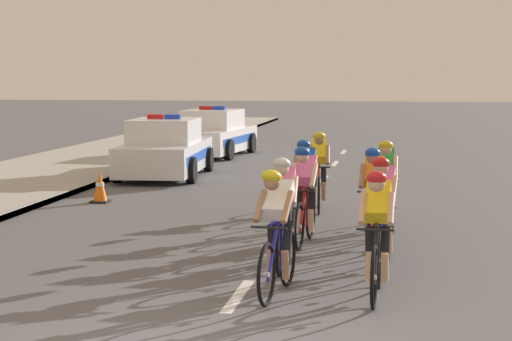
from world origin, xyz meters
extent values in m
cube|color=#A3A099|center=(-7.25, 14.00, 0.06)|extent=(4.34, 60.00, 0.12)
cube|color=#9E9E99|center=(-5.16, 14.00, 0.07)|extent=(0.16, 60.00, 0.13)
cube|color=white|center=(0.00, 2.71, 0.00)|extent=(0.14, 1.60, 0.01)
cube|color=white|center=(0.00, 6.71, 0.00)|extent=(0.14, 1.60, 0.01)
cube|color=white|center=(0.00, 10.71, 0.00)|extent=(0.14, 1.60, 0.01)
cube|color=white|center=(0.00, 14.71, 0.00)|extent=(0.14, 1.60, 0.01)
cube|color=white|center=(0.00, 18.71, 0.00)|extent=(0.14, 1.60, 0.01)
cube|color=white|center=(0.00, 22.71, 0.00)|extent=(0.14, 1.60, 0.01)
torus|color=black|center=(0.40, 2.30, 0.36)|extent=(0.13, 0.72, 0.72)
cylinder|color=#99999E|center=(0.40, 2.30, 0.36)|extent=(0.07, 0.07, 0.06)
torus|color=black|center=(0.52, 3.30, 0.36)|extent=(0.13, 0.72, 0.72)
cylinder|color=#99999E|center=(0.52, 3.30, 0.36)|extent=(0.07, 0.07, 0.06)
cylinder|color=#1E1E99|center=(0.45, 2.75, 0.90)|extent=(0.10, 0.55, 0.04)
cylinder|color=#1E1E99|center=(0.43, 2.58, 0.58)|extent=(0.10, 0.48, 0.63)
cylinder|color=#1E1E99|center=(0.47, 2.95, 0.60)|extent=(0.04, 0.04, 0.65)
cylinder|color=black|center=(0.41, 2.40, 0.88)|extent=(0.42, 0.08, 0.03)
cube|color=black|center=(0.47, 2.95, 0.94)|extent=(0.12, 0.23, 0.05)
cube|color=white|center=(0.46, 2.82, 1.14)|extent=(0.34, 0.58, 0.45)
cube|color=black|center=(0.47, 2.94, 0.98)|extent=(0.30, 0.23, 0.18)
cylinder|color=black|center=(0.56, 2.88, 0.64)|extent=(0.14, 0.23, 0.40)
cylinder|color=#9E7051|center=(0.55, 2.80, 0.37)|extent=(0.11, 0.16, 0.36)
cylinder|color=black|center=(0.38, 2.90, 0.64)|extent=(0.13, 0.18, 0.40)
cylinder|color=#9E7051|center=(0.37, 2.82, 0.37)|extent=(0.10, 0.13, 0.36)
cylinder|color=#9E7051|center=(0.59, 2.59, 1.09)|extent=(0.12, 0.41, 0.35)
cylinder|color=#9E7051|center=(0.28, 2.63, 1.09)|extent=(0.12, 0.41, 0.35)
sphere|color=#9E7051|center=(0.43, 2.53, 1.38)|extent=(0.19, 0.19, 0.19)
ellipsoid|color=yellow|center=(0.42, 2.52, 1.45)|extent=(0.26, 0.34, 0.24)
torus|color=black|center=(1.59, 2.35, 0.36)|extent=(0.07, 0.73, 0.72)
cylinder|color=#99999E|center=(1.59, 2.35, 0.36)|extent=(0.06, 0.06, 0.06)
torus|color=black|center=(1.63, 3.35, 0.36)|extent=(0.07, 0.73, 0.72)
cylinder|color=#99999E|center=(1.63, 3.35, 0.36)|extent=(0.06, 0.06, 0.06)
cylinder|color=black|center=(1.61, 2.80, 0.90)|extent=(0.06, 0.55, 0.04)
cylinder|color=black|center=(1.60, 2.62, 0.58)|extent=(0.06, 0.48, 0.63)
cylinder|color=black|center=(1.62, 3.00, 0.60)|extent=(0.04, 0.04, 0.65)
cylinder|color=black|center=(1.60, 2.45, 0.88)|extent=(0.42, 0.04, 0.03)
cube|color=black|center=(1.62, 3.00, 0.94)|extent=(0.11, 0.22, 0.05)
cube|color=yellow|center=(1.61, 2.87, 1.14)|extent=(0.30, 0.55, 0.47)
cube|color=black|center=(1.62, 2.99, 0.98)|extent=(0.29, 0.21, 0.18)
cylinder|color=black|center=(1.71, 2.93, 0.64)|extent=(0.12, 0.23, 0.40)
cylinder|color=tan|center=(1.70, 2.85, 0.37)|extent=(0.10, 0.16, 0.36)
cylinder|color=black|center=(1.53, 2.94, 0.64)|extent=(0.12, 0.17, 0.40)
cylinder|color=tan|center=(1.52, 2.86, 0.37)|extent=(0.09, 0.13, 0.36)
cylinder|color=tan|center=(1.77, 2.65, 1.09)|extent=(0.09, 0.40, 0.35)
cylinder|color=tan|center=(1.45, 2.66, 1.09)|extent=(0.09, 0.40, 0.35)
sphere|color=tan|center=(1.60, 2.57, 1.38)|extent=(0.19, 0.19, 0.19)
ellipsoid|color=red|center=(1.60, 2.56, 1.45)|extent=(0.24, 0.32, 0.24)
torus|color=black|center=(0.35, 3.79, 0.36)|extent=(0.07, 0.73, 0.72)
cylinder|color=#99999E|center=(0.35, 3.79, 0.36)|extent=(0.06, 0.06, 0.06)
torus|color=black|center=(0.32, 4.79, 0.36)|extent=(0.07, 0.73, 0.72)
cylinder|color=#99999E|center=(0.32, 4.79, 0.36)|extent=(0.06, 0.06, 0.06)
cylinder|color=#1E1E99|center=(0.34, 4.24, 0.90)|extent=(0.05, 0.55, 0.04)
cylinder|color=#1E1E99|center=(0.34, 4.06, 0.58)|extent=(0.06, 0.48, 0.63)
cylinder|color=#1E1E99|center=(0.33, 4.44, 0.60)|extent=(0.04, 0.04, 0.65)
cylinder|color=black|center=(0.35, 3.89, 0.88)|extent=(0.42, 0.04, 0.03)
cube|color=black|center=(0.33, 4.44, 0.94)|extent=(0.11, 0.22, 0.05)
cube|color=pink|center=(0.33, 4.31, 1.14)|extent=(0.30, 0.56, 0.45)
cube|color=black|center=(0.33, 4.43, 0.98)|extent=(0.29, 0.21, 0.18)
cylinder|color=black|center=(0.42, 4.38, 0.64)|extent=(0.12, 0.23, 0.40)
cylinder|color=beige|center=(0.42, 4.30, 0.37)|extent=(0.09, 0.16, 0.36)
cylinder|color=black|center=(0.24, 4.37, 0.64)|extent=(0.12, 0.17, 0.40)
cylinder|color=beige|center=(0.24, 4.29, 0.37)|extent=(0.09, 0.13, 0.36)
cylinder|color=beige|center=(0.50, 4.10, 1.09)|extent=(0.09, 0.40, 0.35)
cylinder|color=beige|center=(0.18, 4.09, 1.09)|extent=(0.09, 0.40, 0.35)
sphere|color=beige|center=(0.34, 4.01, 1.38)|extent=(0.19, 0.19, 0.19)
ellipsoid|color=white|center=(0.34, 4.00, 1.45)|extent=(0.24, 0.32, 0.24)
torus|color=black|center=(1.59, 4.07, 0.36)|extent=(0.11, 0.72, 0.72)
cylinder|color=#99999E|center=(1.59, 4.07, 0.36)|extent=(0.07, 0.07, 0.06)
torus|color=black|center=(1.69, 5.07, 0.36)|extent=(0.11, 0.72, 0.72)
cylinder|color=#99999E|center=(1.69, 5.07, 0.36)|extent=(0.07, 0.07, 0.06)
cylinder|color=#1E1E99|center=(1.64, 4.52, 0.90)|extent=(0.09, 0.55, 0.04)
cylinder|color=#1E1E99|center=(1.62, 4.35, 0.58)|extent=(0.09, 0.48, 0.63)
cylinder|color=#1E1E99|center=(1.66, 4.72, 0.60)|extent=(0.04, 0.04, 0.65)
cylinder|color=black|center=(1.60, 4.17, 0.88)|extent=(0.42, 0.07, 0.03)
cube|color=black|center=(1.66, 4.72, 0.94)|extent=(0.12, 0.23, 0.05)
cube|color=pink|center=(1.64, 4.60, 1.14)|extent=(0.33, 0.57, 0.46)
cube|color=black|center=(1.65, 4.71, 0.98)|extent=(0.30, 0.23, 0.18)
cylinder|color=black|center=(1.74, 4.65, 0.64)|extent=(0.13, 0.23, 0.40)
cylinder|color=tan|center=(1.73, 4.57, 0.37)|extent=(0.10, 0.16, 0.36)
cylinder|color=black|center=(1.56, 4.67, 0.64)|extent=(0.13, 0.18, 0.40)
cylinder|color=tan|center=(1.55, 4.59, 0.37)|extent=(0.10, 0.13, 0.36)
cylinder|color=tan|center=(1.78, 4.37, 1.09)|extent=(0.11, 0.41, 0.35)
cylinder|color=tan|center=(1.46, 4.40, 1.09)|extent=(0.11, 0.41, 0.35)
sphere|color=tan|center=(1.61, 4.30, 1.38)|extent=(0.19, 0.19, 0.19)
ellipsoid|color=red|center=(1.61, 4.29, 1.45)|extent=(0.26, 0.34, 0.24)
torus|color=black|center=(0.41, 5.54, 0.36)|extent=(0.09, 0.73, 0.72)
cylinder|color=#99999E|center=(0.41, 5.54, 0.36)|extent=(0.06, 0.06, 0.06)
torus|color=black|center=(0.48, 6.54, 0.36)|extent=(0.09, 0.73, 0.72)
cylinder|color=#99999E|center=(0.48, 6.54, 0.36)|extent=(0.06, 0.06, 0.06)
cylinder|color=#B21919|center=(0.44, 5.99, 0.90)|extent=(0.07, 0.55, 0.04)
cylinder|color=#B21919|center=(0.43, 5.81, 0.58)|extent=(0.07, 0.48, 0.63)
cylinder|color=#B21919|center=(0.45, 6.19, 0.60)|extent=(0.04, 0.04, 0.65)
cylinder|color=black|center=(0.42, 5.64, 0.88)|extent=(0.42, 0.06, 0.03)
cube|color=black|center=(0.45, 6.19, 0.94)|extent=(0.11, 0.23, 0.05)
cube|color=pink|center=(0.45, 6.06, 1.14)|extent=(0.32, 0.57, 0.44)
cube|color=black|center=(0.45, 6.18, 0.98)|extent=(0.29, 0.22, 0.18)
cylinder|color=black|center=(0.54, 6.12, 0.64)|extent=(0.13, 0.23, 0.40)
cylinder|color=beige|center=(0.53, 6.04, 0.37)|extent=(0.10, 0.16, 0.36)
cylinder|color=black|center=(0.36, 6.13, 0.64)|extent=(0.12, 0.18, 0.40)
cylinder|color=beige|center=(0.35, 6.05, 0.37)|extent=(0.10, 0.13, 0.36)
cylinder|color=beige|center=(0.59, 5.84, 1.09)|extent=(0.10, 0.41, 0.35)
cylinder|color=beige|center=(0.27, 5.86, 1.09)|extent=(0.10, 0.41, 0.35)
sphere|color=beige|center=(0.42, 5.76, 1.38)|extent=(0.19, 0.19, 0.19)
ellipsoid|color=blue|center=(0.42, 5.75, 1.45)|extent=(0.25, 0.33, 0.24)
torus|color=black|center=(1.45, 5.58, 0.36)|extent=(0.08, 0.73, 0.72)
cylinder|color=#99999E|center=(1.45, 5.58, 0.36)|extent=(0.06, 0.06, 0.06)
torus|color=black|center=(1.50, 6.57, 0.36)|extent=(0.08, 0.73, 0.72)
cylinder|color=#99999E|center=(1.50, 6.57, 0.36)|extent=(0.06, 0.06, 0.06)
cylinder|color=#B21919|center=(1.47, 6.03, 0.90)|extent=(0.06, 0.55, 0.04)
cylinder|color=#B21919|center=(1.46, 5.85, 0.58)|extent=(0.06, 0.48, 0.63)
cylinder|color=#B21919|center=(1.48, 6.23, 0.60)|extent=(0.04, 0.04, 0.65)
cylinder|color=black|center=(1.46, 5.68, 0.88)|extent=(0.42, 0.05, 0.03)
cube|color=black|center=(1.48, 6.23, 0.94)|extent=(0.11, 0.22, 0.05)
cube|color=orange|center=(1.48, 6.10, 1.14)|extent=(0.30, 0.55, 0.47)
cube|color=black|center=(1.48, 6.22, 0.98)|extent=(0.29, 0.21, 0.18)
cylinder|color=black|center=(1.57, 6.16, 0.64)|extent=(0.12, 0.23, 0.40)
cylinder|color=#9E7051|center=(1.57, 6.08, 0.37)|extent=(0.10, 0.16, 0.36)
cylinder|color=black|center=(1.39, 6.17, 0.64)|extent=(0.12, 0.17, 0.40)
cylinder|color=#9E7051|center=(1.39, 6.09, 0.37)|extent=(0.10, 0.13, 0.36)
cylinder|color=#9E7051|center=(1.63, 5.88, 1.09)|extent=(0.09, 0.40, 0.35)
cylinder|color=#9E7051|center=(1.31, 5.89, 1.09)|extent=(0.09, 0.40, 0.35)
sphere|color=#9E7051|center=(1.46, 5.80, 1.38)|extent=(0.19, 0.19, 0.19)
ellipsoid|color=blue|center=(1.46, 5.79, 1.45)|extent=(0.24, 0.32, 0.24)
torus|color=black|center=(0.28, 6.98, 0.36)|extent=(0.07, 0.73, 0.72)
cylinder|color=#99999E|center=(0.28, 6.98, 0.36)|extent=(0.06, 0.06, 0.06)
torus|color=black|center=(0.32, 7.98, 0.36)|extent=(0.07, 0.73, 0.72)
cylinder|color=#99999E|center=(0.32, 7.98, 0.36)|extent=(0.06, 0.06, 0.06)
cylinder|color=#B21919|center=(0.30, 7.43, 0.90)|extent=(0.06, 0.55, 0.04)
cylinder|color=#B21919|center=(0.29, 7.25, 0.58)|extent=(0.06, 0.48, 0.63)
cylinder|color=#B21919|center=(0.31, 7.63, 0.60)|extent=(0.04, 0.04, 0.65)
cylinder|color=black|center=(0.29, 7.08, 0.88)|extent=(0.42, 0.04, 0.03)
cube|color=black|center=(0.31, 7.63, 0.94)|extent=(0.11, 0.22, 0.05)
cube|color=blue|center=(0.30, 7.50, 1.14)|extent=(0.30, 0.56, 0.45)
cube|color=black|center=(0.31, 7.62, 0.98)|extent=(0.29, 0.21, 0.18)
cylinder|color=black|center=(0.40, 7.57, 0.64)|extent=(0.12, 0.23, 0.40)
cylinder|color=#9E7051|center=(0.39, 7.49, 0.37)|extent=(0.10, 0.16, 0.36)
cylinder|color=black|center=(0.22, 7.57, 0.64)|extent=(0.12, 0.17, 0.40)
cylinder|color=#9E7051|center=(0.21, 7.49, 0.37)|extent=(0.09, 0.13, 0.36)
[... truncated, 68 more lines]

